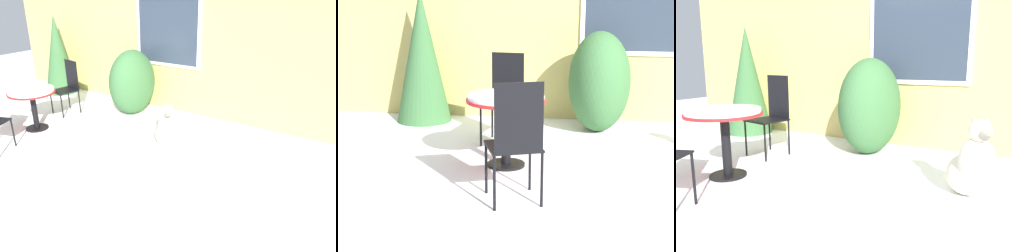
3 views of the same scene
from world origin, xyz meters
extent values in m
plane|color=white|center=(0.00, 0.00, 0.00)|extent=(16.00, 16.00, 0.00)
cube|color=tan|center=(0.00, 2.20, 1.44)|extent=(8.00, 0.06, 2.88)
cube|color=white|center=(0.31, 2.16, 1.66)|extent=(1.42, 0.04, 1.53)
cube|color=#2D3847|center=(0.31, 2.14, 1.66)|extent=(1.30, 0.01, 1.41)
ellipsoid|color=#386638|center=(-0.14, 1.59, 0.63)|extent=(0.77, 1.05, 1.26)
cone|color=#386638|center=(-2.49, 1.79, 0.89)|extent=(0.74, 0.74, 1.77)
cylinder|color=black|center=(-1.10, 0.02, 0.01)|extent=(0.38, 0.38, 0.03)
cylinder|color=black|center=(-1.10, 0.02, 0.34)|extent=(0.09, 0.09, 0.63)
cylinder|color=red|center=(-1.10, 0.02, 0.67)|extent=(0.79, 0.79, 0.03)
cylinder|color=white|center=(-1.10, 0.02, 0.71)|extent=(0.76, 0.76, 0.04)
cube|color=black|center=(-1.26, 0.84, 0.47)|extent=(0.49, 0.49, 0.02)
cube|color=black|center=(-1.22, 1.04, 0.75)|extent=(0.39, 0.08, 0.55)
cylinder|color=black|center=(-1.48, 0.68, 0.23)|extent=(0.02, 0.02, 0.46)
cylinder|color=black|center=(-1.10, 0.62, 0.23)|extent=(0.02, 0.02, 0.46)
cylinder|color=black|center=(-1.42, 1.06, 0.23)|extent=(0.02, 0.02, 0.46)
cylinder|color=black|center=(-1.03, 1.00, 0.23)|extent=(0.02, 0.02, 0.46)
cylinder|color=black|center=(-0.79, -0.62, 0.23)|extent=(0.02, 0.02, 0.46)
ellipsoid|color=beige|center=(1.23, 0.72, 0.19)|extent=(0.56, 0.56, 0.39)
ellipsoid|color=beige|center=(1.30, 0.62, 0.36)|extent=(0.41, 0.40, 0.43)
sphere|color=beige|center=(1.31, 0.60, 0.63)|extent=(0.20, 0.20, 0.20)
cone|color=gray|center=(1.38, 0.48, 0.62)|extent=(0.13, 0.12, 0.11)
ellipsoid|color=gray|center=(1.26, 0.58, 0.71)|extent=(0.05, 0.05, 0.09)
ellipsoid|color=gray|center=(1.35, 0.64, 0.71)|extent=(0.05, 0.05, 0.09)
ellipsoid|color=beige|center=(1.13, 0.89, 0.09)|extent=(0.17, 0.20, 0.07)
camera|label=1|loc=(3.78, -3.23, 2.34)|focal=35.00mm
camera|label=2|loc=(-0.39, -4.88, 1.66)|focal=55.00mm
camera|label=3|loc=(1.58, -2.33, 1.21)|focal=35.00mm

